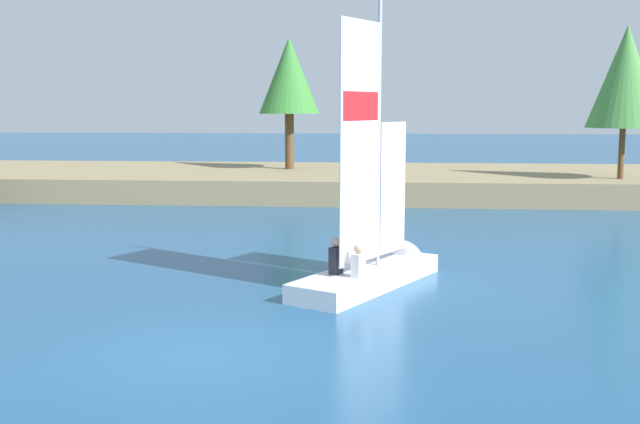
# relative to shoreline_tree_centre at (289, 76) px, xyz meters

# --- Properties ---
(ground_plane) EXTENTS (200.00, 200.00, 0.00)m
(ground_plane) POSITION_rel_shoreline_tree_centre_xyz_m (1.48, -24.19, -5.28)
(ground_plane) COLOR navy
(shore_bank) EXTENTS (80.00, 10.52, 0.99)m
(shore_bank) POSITION_rel_shoreline_tree_centre_xyz_m (1.48, -0.81, -4.78)
(shore_bank) COLOR #897A56
(shore_bank) RESTS_ON ground
(shoreline_tree_centre) EXTENTS (2.81, 2.81, 6.09)m
(shoreline_tree_centre) POSITION_rel_shoreline_tree_centre_xyz_m (0.00, 0.00, 0.00)
(shoreline_tree_centre) COLOR brown
(shoreline_tree_centre) RESTS_ON shore_bank
(shoreline_tree_midright) EXTENTS (2.96, 2.96, 6.14)m
(shoreline_tree_midright) POSITION_rel_shoreline_tree_centre_xyz_m (13.99, -3.80, -0.20)
(shoreline_tree_midright) COLOR brown
(shoreline_tree_midright) RESTS_ON shore_bank
(sailboat) EXTENTS (3.51, 5.07, 6.66)m
(sailboat) POSITION_rel_shoreline_tree_centre_xyz_m (4.46, -18.52, -4.80)
(sailboat) COLOR white
(sailboat) RESTS_ON ground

